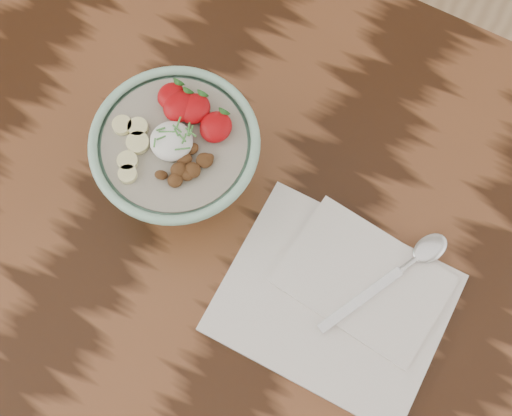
# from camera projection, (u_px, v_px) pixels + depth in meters

# --- Properties ---
(table) EXTENTS (1.60, 0.90, 0.75)m
(table) POSITION_uv_depth(u_px,v_px,m) (265.00, 334.00, 0.86)
(table) COLOR black
(table) RESTS_ON ground
(breakfast_bowl) EXTENTS (0.18, 0.18, 0.12)m
(breakfast_bowl) POSITION_uv_depth(u_px,v_px,m) (178.00, 156.00, 0.77)
(breakfast_bowl) COLOR #99CDB1
(breakfast_bowl) RESTS_ON table
(napkin) EXTENTS (0.24, 0.20, 0.01)m
(napkin) POSITION_uv_depth(u_px,v_px,m) (340.00, 298.00, 0.77)
(napkin) COLOR white
(napkin) RESTS_ON table
(spoon) EXTENTS (0.09, 0.16, 0.01)m
(spoon) POSITION_uv_depth(u_px,v_px,m) (413.00, 261.00, 0.77)
(spoon) COLOR silver
(spoon) RESTS_ON napkin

